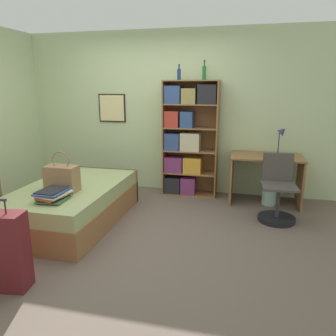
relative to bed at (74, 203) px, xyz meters
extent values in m
plane|color=#66564C|center=(0.65, -0.02, -0.25)|extent=(14.00, 14.00, 0.00)
cube|color=beige|center=(0.65, 1.69, 1.05)|extent=(10.00, 0.06, 2.60)
cube|color=black|center=(-0.11, 1.65, 1.12)|extent=(0.47, 0.02, 0.47)
cube|color=beige|center=(-0.11, 1.63, 1.12)|extent=(0.43, 0.01, 0.43)
cube|color=olive|center=(0.00, -0.02, -0.09)|extent=(1.13, 1.89, 0.32)
cube|color=#9EAD70|center=(0.00, -0.02, 0.16)|extent=(1.10, 1.86, 0.18)
cube|color=olive|center=(0.00, 0.91, 0.00)|extent=(1.13, 0.04, 0.50)
cube|color=#93704C|center=(0.02, -0.26, 0.41)|extent=(0.38, 0.21, 0.31)
torus|color=#93704C|center=(0.02, -0.26, 0.63)|extent=(0.22, 0.02, 0.22)
cube|color=#232328|center=(0.09, -0.57, 0.26)|extent=(0.27, 0.34, 0.02)
cube|color=#427A4C|center=(0.11, -0.58, 0.27)|extent=(0.31, 0.36, 0.01)
cube|color=#232328|center=(0.10, -0.58, 0.28)|extent=(0.28, 0.33, 0.01)
cube|color=gold|center=(0.09, -0.59, 0.30)|extent=(0.27, 0.31, 0.02)
cube|color=#B2382D|center=(0.10, -0.60, 0.31)|extent=(0.23, 0.33, 0.01)
cube|color=silver|center=(0.11, -0.58, 0.33)|extent=(0.31, 0.38, 0.02)
cube|color=#427A4C|center=(0.09, -0.57, 0.34)|extent=(0.26, 0.30, 0.01)
cube|color=#334C84|center=(0.09, -0.58, 0.35)|extent=(0.28, 0.35, 0.02)
cube|color=#232328|center=(0.08, -0.58, 0.37)|extent=(0.26, 0.32, 0.01)
cylinder|color=#2D2D33|center=(0.23, -1.46, 0.51)|extent=(0.01, 0.01, 0.12)
cube|color=olive|center=(0.86, 1.47, 0.66)|extent=(0.02, 0.34, 1.82)
cube|color=olive|center=(1.70, 1.47, 0.66)|extent=(0.02, 0.34, 1.82)
cube|color=olive|center=(1.28, 1.63, 0.66)|extent=(0.86, 0.01, 1.82)
cube|color=olive|center=(1.28, 1.47, -0.24)|extent=(0.82, 0.34, 0.02)
cube|color=olive|center=(1.28, 1.47, 0.12)|extent=(0.82, 0.34, 0.02)
cube|color=olive|center=(1.28, 1.47, 0.48)|extent=(0.82, 0.34, 0.02)
cube|color=olive|center=(1.28, 1.47, 0.84)|extent=(0.82, 0.34, 0.02)
cube|color=olive|center=(1.28, 1.47, 1.21)|extent=(0.82, 0.34, 0.02)
cube|color=olive|center=(1.28, 1.47, 1.56)|extent=(0.82, 0.34, 0.02)
cube|color=#232328|center=(1.01, 1.45, -0.10)|extent=(0.26, 0.26, 0.26)
cube|color=#7A336B|center=(1.27, 1.45, -0.09)|extent=(0.23, 0.26, 0.27)
cube|color=#7A336B|center=(1.02, 1.45, 0.25)|extent=(0.29, 0.26, 0.25)
cube|color=gold|center=(1.33, 1.45, 0.25)|extent=(0.28, 0.26, 0.25)
cube|color=#334C84|center=(1.00, 1.45, 0.62)|extent=(0.24, 0.26, 0.27)
cube|color=beige|center=(1.28, 1.45, 0.63)|extent=(0.30, 0.26, 0.28)
cube|color=#B2382D|center=(0.99, 1.45, 0.98)|extent=(0.22, 0.26, 0.25)
cube|color=#334C84|center=(1.23, 1.45, 0.98)|extent=(0.19, 0.26, 0.25)
cube|color=#334C84|center=(1.00, 1.45, 1.35)|extent=(0.24, 0.26, 0.27)
cube|color=#99894C|center=(1.25, 1.45, 1.33)|extent=(0.22, 0.26, 0.23)
cube|color=#232328|center=(1.53, 1.45, 1.36)|extent=(0.28, 0.26, 0.29)
cylinder|color=navy|center=(1.09, 1.43, 1.65)|extent=(0.06, 0.06, 0.16)
cylinder|color=navy|center=(1.09, 1.43, 1.76)|extent=(0.02, 0.02, 0.05)
cylinder|color=#232328|center=(1.09, 1.43, 1.79)|extent=(0.03, 0.03, 0.02)
cylinder|color=#1E6B2D|center=(1.47, 1.49, 1.67)|extent=(0.06, 0.06, 0.20)
cylinder|color=#1E6B2D|center=(1.47, 1.49, 1.80)|extent=(0.02, 0.02, 0.06)
cylinder|color=#232328|center=(1.47, 1.49, 1.85)|extent=(0.03, 0.03, 0.02)
cube|color=olive|center=(2.45, 1.32, 0.47)|extent=(1.03, 0.63, 0.02)
cube|color=olive|center=(1.95, 1.32, 0.11)|extent=(0.03, 0.59, 0.70)
cube|color=olive|center=(2.94, 1.32, 0.11)|extent=(0.03, 0.59, 0.70)
cylinder|color=navy|center=(2.61, 1.42, 0.49)|extent=(0.14, 0.14, 0.02)
cylinder|color=navy|center=(2.61, 1.42, 0.66)|extent=(0.02, 0.02, 0.32)
cone|color=navy|center=(2.65, 1.42, 0.84)|extent=(0.16, 0.12, 0.16)
cylinder|color=black|center=(2.58, 0.62, -0.22)|extent=(0.48, 0.48, 0.06)
cylinder|color=#333338|center=(2.58, 0.62, -0.01)|extent=(0.05, 0.05, 0.46)
cube|color=#47423D|center=(2.58, 0.62, 0.23)|extent=(0.47, 0.47, 0.03)
cube|color=#47423D|center=(2.57, 0.83, 0.44)|extent=(0.39, 0.07, 0.38)
cylinder|color=#99C1B2|center=(2.53, 1.26, -0.11)|extent=(0.22, 0.22, 0.26)
camera|label=1|loc=(2.13, -3.61, 1.48)|focal=35.00mm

